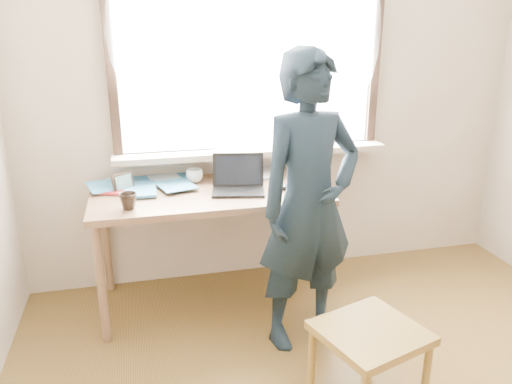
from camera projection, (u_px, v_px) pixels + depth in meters
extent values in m
cube|color=#B2A390|center=(278.00, 94.00, 3.39)|extent=(3.50, 0.02, 2.60)
cube|color=white|center=(250.00, 48.00, 3.23)|extent=(1.70, 0.01, 1.30)
cube|color=black|center=(251.00, 151.00, 3.44)|extent=(1.82, 0.06, 0.06)
cube|color=black|center=(109.00, 50.00, 3.02)|extent=(0.06, 0.06, 1.30)
cube|color=black|center=(375.00, 47.00, 3.42)|extent=(0.06, 0.06, 1.30)
cube|color=#B2A390|center=(253.00, 152.00, 3.37)|extent=(1.85, 0.20, 0.04)
cube|color=white|center=(253.00, 32.00, 3.13)|extent=(1.95, 0.02, 1.65)
cube|color=brown|center=(209.00, 194.00, 3.10)|extent=(1.43, 0.72, 0.04)
cylinder|color=brown|center=(101.00, 285.00, 2.79)|extent=(0.05, 0.05, 0.73)
cylinder|color=brown|center=(106.00, 241.00, 3.36)|extent=(0.05, 0.05, 0.73)
cylinder|color=brown|center=(325.00, 260.00, 3.09)|extent=(0.05, 0.05, 0.73)
cylinder|color=brown|center=(294.00, 223.00, 3.66)|extent=(0.05, 0.05, 0.73)
cube|color=black|center=(238.00, 191.00, 3.06)|extent=(0.36, 0.28, 0.02)
cube|color=black|center=(238.00, 170.00, 3.13)|extent=(0.32, 0.13, 0.21)
cube|color=black|center=(238.00, 170.00, 3.13)|extent=(0.28, 0.11, 0.17)
cube|color=black|center=(238.00, 191.00, 3.05)|extent=(0.30, 0.18, 0.00)
imported|color=white|center=(194.00, 176.00, 3.25)|extent=(0.15, 0.15, 0.09)
imported|color=black|center=(128.00, 201.00, 2.77)|extent=(0.11, 0.11, 0.09)
ellipsoid|color=black|center=(286.00, 187.00, 3.10)|extent=(0.09, 0.06, 0.03)
cube|color=white|center=(133.00, 181.00, 3.25)|extent=(0.30, 0.25, 0.02)
cube|color=white|center=(126.00, 188.00, 3.11)|extent=(0.36, 0.34, 0.02)
cube|color=teal|center=(170.00, 180.00, 3.27)|extent=(0.27, 0.29, 0.01)
cube|color=white|center=(137.00, 188.00, 3.10)|extent=(0.29, 0.31, 0.00)
cube|color=white|center=(154.00, 177.00, 3.28)|extent=(0.21, 0.30, 0.02)
cube|color=#B32129|center=(208.00, 182.00, 3.18)|extent=(0.28, 0.29, 0.01)
imported|color=white|center=(152.00, 182.00, 3.23)|extent=(0.24, 0.29, 0.02)
imported|color=white|center=(251.00, 174.00, 3.41)|extent=(0.22, 0.28, 0.02)
cube|color=black|center=(123.00, 183.00, 3.05)|extent=(0.12, 0.09, 0.11)
cube|color=#376B2F|center=(123.00, 183.00, 3.05)|extent=(0.09, 0.06, 0.08)
cube|color=olive|center=(371.00, 333.00, 2.25)|extent=(0.54, 0.53, 0.04)
cylinder|color=olive|center=(311.00, 366.00, 2.37)|extent=(0.04, 0.04, 0.41)
cylinder|color=olive|center=(425.00, 382.00, 2.27)|extent=(0.04, 0.04, 0.41)
cylinder|color=olive|center=(370.00, 342.00, 2.56)|extent=(0.04, 0.04, 0.41)
imported|color=black|center=(309.00, 204.00, 2.69)|extent=(0.68, 0.52, 1.65)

